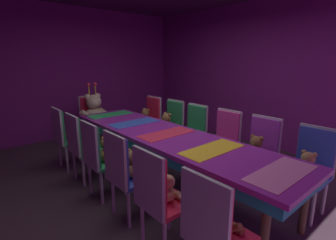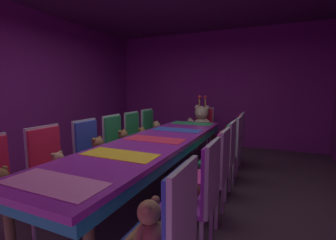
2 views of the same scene
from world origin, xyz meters
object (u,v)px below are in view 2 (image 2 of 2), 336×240
(teddy_right_0, at_px, (149,225))
(teddy_right_1, at_px, (186,185))
(teddy_left_0, at_px, (1,185))
(chair_left_1, at_px, (49,161))
(chair_right_5, at_px, (237,135))
(chair_left_3, at_px, (116,140))
(chair_right_3, at_px, (226,152))
(chair_right_4, at_px, (233,143))
(chair_left_2, at_px, (90,149))
(throne_chair, at_px, (203,125))
(teddy_left_4, at_px, (142,136))
(banquet_table, at_px, (155,146))
(chair_right_0, at_px, (171,229))
(chair_right_1, at_px, (203,187))
(king_teddy_bear, at_px, (201,121))
(teddy_left_2, at_px, (98,150))
(teddy_right_5, at_px, (229,135))
(chair_right_2, at_px, (217,166))
(teddy_left_3, at_px, (124,141))
(chair_left_5, at_px, (150,128))
(teddy_left_1, at_px, (59,165))
(teddy_right_4, at_px, (223,142))
(chair_left_4, at_px, (135,134))
(teddy_left_5, at_px, (157,130))

(teddy_right_0, height_order, teddy_right_1, teddy_right_1)
(teddy_left_0, bearing_deg, chair_left_1, 104.55)
(teddy_right_1, distance_m, chair_right_5, 2.34)
(chair_left_3, height_order, chair_right_3, same)
(teddy_right_1, height_order, chair_right_4, chair_right_4)
(chair_left_2, distance_m, throne_chair, 2.76)
(chair_right_4, relative_size, chair_right_5, 1.00)
(chair_right_4, bearing_deg, throne_chair, -59.94)
(chair_left_1, relative_size, throne_chair, 1.00)
(teddy_right_0, bearing_deg, teddy_left_4, -58.99)
(banquet_table, bearing_deg, teddy_right_0, -64.38)
(chair_right_0, relative_size, teddy_right_0, 3.23)
(chair_right_1, height_order, king_teddy_bear, king_teddy_bear)
(chair_right_4, bearing_deg, teddy_left_0, 55.94)
(teddy_left_2, relative_size, teddy_right_1, 0.98)
(teddy_left_2, height_order, chair_right_0, chair_right_0)
(teddy_right_5, height_order, king_teddy_bear, king_teddy_bear)
(banquet_table, distance_m, chair_right_2, 0.92)
(chair_left_3, relative_size, teddy_right_1, 2.96)
(banquet_table, bearing_deg, chair_right_3, 19.93)
(teddy_right_1, relative_size, chair_right_4, 0.34)
(teddy_left_3, xyz_separation_m, chair_left_5, (-0.15, 1.15, 0.01))
(teddy_right_0, height_order, chair_right_1, chair_right_1)
(teddy_left_4, bearing_deg, teddy_left_1, -90.89)
(teddy_left_3, distance_m, chair_right_4, 1.67)
(chair_right_2, xyz_separation_m, chair_right_4, (-0.00, 1.16, 0.00))
(teddy_left_3, bearing_deg, chair_right_3, -0.10)
(teddy_right_4, bearing_deg, chair_right_5, -101.82)
(chair_left_1, height_order, throne_chair, same)
(chair_right_1, bearing_deg, teddy_right_0, 75.48)
(teddy_left_1, relative_size, throne_chair, 0.28)
(teddy_left_0, height_order, teddy_left_4, teddy_left_0)
(chair_left_4, bearing_deg, chair_right_3, -18.27)
(teddy_right_4, bearing_deg, teddy_left_1, 50.24)
(chair_left_4, xyz_separation_m, teddy_left_5, (0.13, 0.59, -0.01))
(banquet_table, xyz_separation_m, teddy_left_4, (-0.70, 0.87, -0.09))
(chair_right_3, height_order, chair_right_5, same)
(chair_left_3, bearing_deg, chair_right_2, -19.39)
(teddy_right_4, relative_size, throne_chair, 0.35)
(chair_left_1, bearing_deg, teddy_right_4, 47.59)
(teddy_left_5, height_order, throne_chair, throne_chair)
(chair_left_1, distance_m, teddy_right_4, 2.36)
(teddy_left_2, xyz_separation_m, chair_right_5, (1.54, 1.74, 0.01))
(chair_right_5, bearing_deg, king_teddy_bear, -40.50)
(teddy_right_4, bearing_deg, teddy_right_1, 90.38)
(teddy_right_0, relative_size, king_teddy_bear, 0.38)
(teddy_left_5, bearing_deg, teddy_right_5, 0.35)
(teddy_left_2, xyz_separation_m, chair_left_4, (-0.15, 1.14, 0.01))
(throne_chair, relative_size, king_teddy_bear, 1.24)
(teddy_left_0, xyz_separation_m, chair_right_3, (1.57, 1.78, 0.02))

